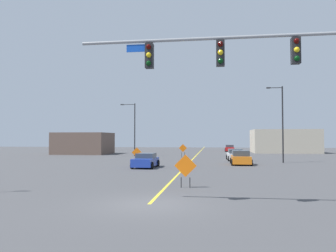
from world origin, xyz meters
The scene contains 14 objects.
ground centered at (0.00, 0.00, 0.00)m, with size 167.64×167.64×0.00m, color #444447.
road_centre_stripe centered at (0.00, 46.57, 0.00)m, with size 0.16×93.13×0.01m.
traffic_signal_assembly centered at (4.72, -0.02, 5.63)m, with size 12.01×0.44×7.27m.
street_lamp_near_right centered at (10.34, 24.49, 4.73)m, with size 1.82×0.24×8.64m.
street_lamp_far_right centered at (-9.38, 34.98, 4.51)m, with size 2.32×0.24×8.10m.
construction_sign_right_lane centered at (-1.67, 33.63, 1.21)m, with size 1.17×0.17×1.91m.
construction_sign_median_near centered at (-5.41, 20.49, 1.12)m, with size 1.09×0.09×1.78m.
construction_sign_right_shoulder centered at (1.13, 4.73, 1.14)m, with size 1.26×0.06×1.85m.
car_blue_near centered at (-3.65, 16.66, 0.63)m, with size 2.15×4.06×1.34m.
car_orange_mid centered at (5.53, 21.27, 0.67)m, with size 2.11×3.89×1.48m.
car_white_passing centered at (5.38, 27.84, 0.67)m, with size 2.07×4.61×1.41m.
car_red_far centered at (6.09, 55.20, 0.67)m, with size 2.11×4.48×1.38m.
roadside_building_west centered at (-19.82, 40.84, 1.86)m, with size 9.03×7.36×3.71m.
roadside_building_east centered at (16.07, 50.70, 2.19)m, with size 11.83×8.18×4.39m.
Camera 1 is at (2.66, -13.41, 2.77)m, focal length 34.67 mm.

